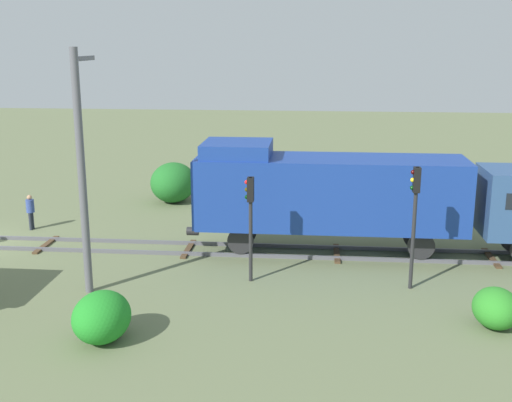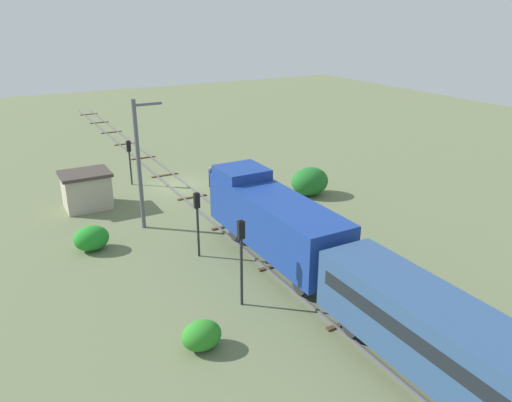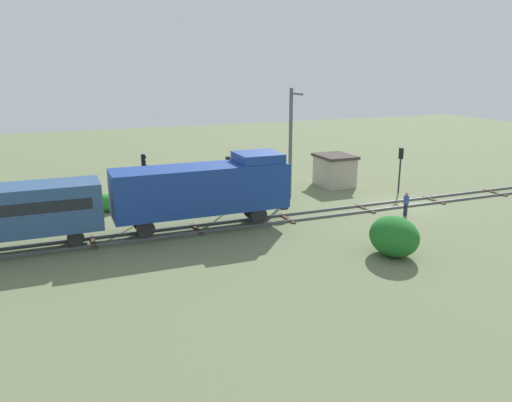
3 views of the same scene
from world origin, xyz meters
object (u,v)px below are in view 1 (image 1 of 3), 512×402
catenary_mast (82,167)px  traffic_signal_mid (250,210)px  traffic_signal_far (415,206)px  locomotive (325,191)px  worker_near_track (30,209)px

catenary_mast → traffic_signal_mid: bearing=105.2°
traffic_signal_mid → traffic_signal_far: size_ratio=0.88×
locomotive → traffic_signal_far: locomotive is taller
worker_near_track → catenary_mast: catenary_mast is taller
traffic_signal_mid → traffic_signal_far: 5.91m
worker_near_track → catenary_mast: (7.34, 5.47, 3.57)m
traffic_signal_mid → catenary_mast: bearing=-74.8°
worker_near_track → locomotive: bearing=-28.4°
worker_near_track → traffic_signal_mid: bearing=-46.1°
catenary_mast → traffic_signal_far: bearing=96.6°
traffic_signal_far → worker_near_track: traffic_signal_far is taller
traffic_signal_far → catenary_mast: (1.34, -11.59, 1.44)m
locomotive → catenary_mast: bearing=-59.7°
traffic_signal_mid → worker_near_track: bearing=-117.4°
locomotive → worker_near_track: size_ratio=6.82×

